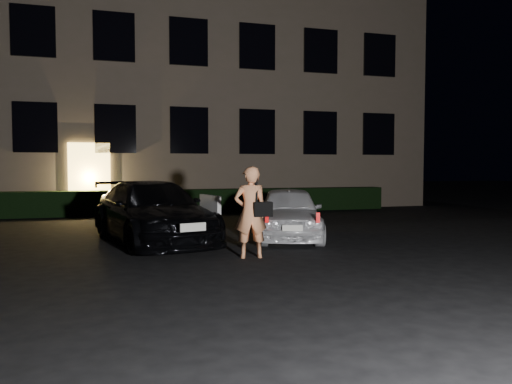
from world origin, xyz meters
name	(u,v)px	position (x,y,z in m)	size (l,w,h in m)	color
ground	(296,273)	(0.00, 0.00, 0.00)	(80.00, 80.00, 0.00)	black
building	(175,68)	(0.00, 14.99, 6.00)	(20.00, 8.11, 12.00)	#6F614F
hedge	(192,201)	(0.00, 10.50, 0.42)	(15.00, 0.70, 0.85)	black
sedan	(153,212)	(-1.91, 3.92, 0.68)	(2.86, 4.96, 1.35)	black
hatch	(289,212)	(1.19, 3.56, 0.61)	(2.46, 3.86, 1.22)	white
man	(251,212)	(-0.33, 1.44, 0.85)	(0.70, 0.45, 1.69)	#FF9E67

